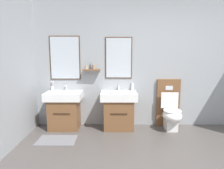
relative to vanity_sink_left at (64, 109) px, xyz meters
The scene contains 10 objects.
wall_back 2.21m from the vanity_sink_left, ahead, with size 5.49×0.27×2.69m.
bath_mat 0.72m from the vanity_sink_left, 90.00° to the right, with size 0.68×0.44×0.01m, color slate.
vanity_sink_left is the anchor object (origin of this frame).
tap_on_left_sink 0.46m from the vanity_sink_left, 90.00° to the left, with size 0.03×0.13×0.11m.
vanity_sink_right 1.11m from the vanity_sink_left, ahead, with size 0.72×0.50×0.76m.
tap_on_right_sink 1.20m from the vanity_sink_left, ahead, with size 0.03×0.13×0.11m.
toilet 2.16m from the vanity_sink_left, ahead, with size 0.48×0.62×1.00m.
toothbrush_cup 0.52m from the vanity_sink_left, 148.67° to the left, with size 0.07×0.07×0.21m.
soap_dispenser 1.48m from the vanity_sink_left, ahead, with size 0.06×0.06×0.19m.
folded_hand_towel 1.14m from the vanity_sink_left, ahead, with size 0.22×0.16×0.04m, color white.
Camera 1 is at (-1.00, -2.06, 1.52)m, focal length 31.52 mm.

